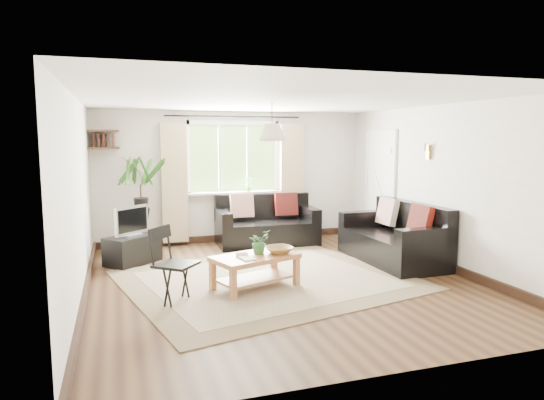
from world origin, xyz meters
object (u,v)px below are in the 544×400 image
object	(u,v)px
coffee_table	(255,272)
tv_stand	(133,249)
folding_chair	(176,266)
sofa_back	(267,221)
palm_stand	(141,204)
sofa_right	(392,234)

from	to	relation	value
coffee_table	tv_stand	size ratio (longest dim) A/B	1.32
tv_stand	folding_chair	xyz separation A→B (m)	(0.43, -2.04, 0.23)
sofa_back	coffee_table	world-z (taller)	sofa_back
sofa_back	palm_stand	world-z (taller)	palm_stand
sofa_right	palm_stand	distance (m)	4.16
palm_stand	folding_chair	world-z (taller)	palm_stand
sofa_right	tv_stand	xyz separation A→B (m)	(-3.85, 1.11, -0.22)
coffee_table	folding_chair	distance (m)	1.08
tv_stand	palm_stand	world-z (taller)	palm_stand
sofa_right	coffee_table	xyz separation A→B (m)	(-2.40, -0.67, -0.22)
sofa_right	tv_stand	world-z (taller)	sofa_right
tv_stand	coffee_table	bearing A→B (deg)	-91.58
sofa_right	tv_stand	size ratio (longest dim) A/B	2.30
sofa_right	coffee_table	bearing A→B (deg)	-76.08
sofa_back	folding_chair	world-z (taller)	folding_chair
sofa_back	tv_stand	distance (m)	2.47
folding_chair	palm_stand	bearing A→B (deg)	44.09
palm_stand	sofa_back	bearing A→B (deg)	-3.48
coffee_table	folding_chair	world-z (taller)	folding_chair
coffee_table	palm_stand	xyz separation A→B (m)	(-1.26, 2.60, 0.59)
sofa_back	palm_stand	size ratio (longest dim) A/B	1.11
folding_chair	coffee_table	bearing A→B (deg)	-36.74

